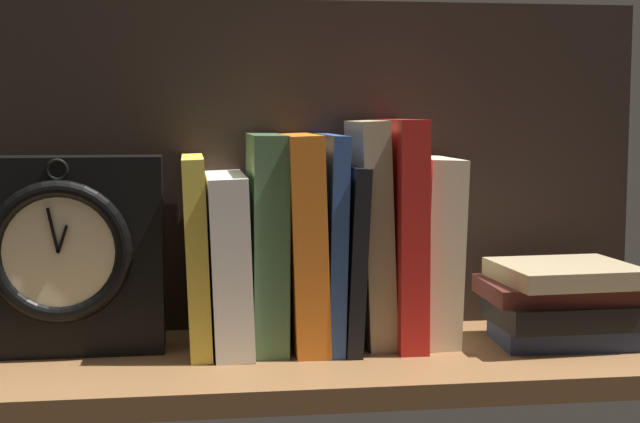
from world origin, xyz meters
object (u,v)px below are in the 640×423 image
(book_black_skeptic, at_px, (347,254))
(framed_clock, at_px, (63,254))
(book_stack_side, at_px, (564,302))
(book_white_catcher, at_px, (229,261))
(book_green_romantic, at_px, (267,240))
(book_red_requiem, at_px, (399,231))
(book_blue_modern, at_px, (329,240))
(book_orange_pandolfini, at_px, (302,240))
(book_yellow_seinlanguage, at_px, (197,252))
(book_tan_shortstories, at_px, (370,232))
(book_cream_twain, at_px, (433,249))

(book_black_skeptic, xyz_separation_m, framed_clock, (-0.32, -0.01, 0.01))
(framed_clock, bearing_deg, book_black_skeptic, 1.27)
(framed_clock, relative_size, book_stack_side, 1.19)
(book_stack_side, bearing_deg, book_white_catcher, 173.60)
(book_white_catcher, bearing_deg, book_green_romantic, 0.00)
(book_red_requiem, xyz_separation_m, framed_clock, (-0.38, -0.01, -0.02))
(book_white_catcher, xyz_separation_m, book_stack_side, (0.38, -0.04, -0.05))
(book_green_romantic, xyz_separation_m, book_blue_modern, (0.07, 0.00, -0.00))
(book_green_romantic, relative_size, book_blue_modern, 1.00)
(book_white_catcher, bearing_deg, book_stack_side, -6.40)
(book_black_skeptic, xyz_separation_m, book_stack_side, (0.25, -0.04, -0.05))
(book_white_catcher, xyz_separation_m, book_orange_pandolfini, (0.08, 0.00, 0.02))
(book_yellow_seinlanguage, distance_m, book_stack_side, 0.42)
(book_green_romantic, height_order, book_tan_shortstories, book_tan_shortstories)
(book_black_skeptic, relative_size, book_tan_shortstories, 0.80)
(book_tan_shortstories, relative_size, book_stack_side, 1.40)
(book_orange_pandolfini, xyz_separation_m, book_tan_shortstories, (0.08, 0.00, 0.01))
(book_orange_pandolfini, relative_size, book_red_requiem, 0.93)
(book_white_catcher, relative_size, book_black_skeptic, 0.95)
(book_white_catcher, bearing_deg, framed_clock, -177.77)
(book_blue_modern, xyz_separation_m, book_tan_shortstories, (0.05, 0.00, 0.01))
(book_white_catcher, height_order, framed_clock, framed_clock)
(book_white_catcher, bearing_deg, book_orange_pandolfini, 0.00)
(book_yellow_seinlanguage, bearing_deg, book_red_requiem, 0.00)
(book_blue_modern, relative_size, book_red_requiem, 0.93)
(book_blue_modern, bearing_deg, book_orange_pandolfini, 180.00)
(book_yellow_seinlanguage, height_order, book_tan_shortstories, book_tan_shortstories)
(framed_clock, bearing_deg, book_red_requiem, 1.07)
(book_white_catcher, height_order, book_stack_side, book_white_catcher)
(book_red_requiem, relative_size, framed_clock, 1.18)
(book_yellow_seinlanguage, bearing_deg, book_stack_side, -5.85)
(book_blue_modern, relative_size, book_black_skeptic, 1.17)
(book_tan_shortstories, bearing_deg, book_blue_modern, 180.00)
(book_cream_twain, bearing_deg, book_red_requiem, 180.00)
(book_blue_modern, height_order, book_cream_twain, book_blue_modern)
(book_cream_twain, bearing_deg, book_white_catcher, 180.00)
(book_red_requiem, bearing_deg, book_yellow_seinlanguage, 180.00)
(book_cream_twain, bearing_deg, book_blue_modern, 180.00)
(book_yellow_seinlanguage, xyz_separation_m, book_cream_twain, (0.27, 0.00, -0.00))
(book_blue_modern, xyz_separation_m, book_red_requiem, (0.08, 0.00, 0.01))
(book_white_catcher, height_order, book_black_skeptic, book_black_skeptic)
(book_green_romantic, bearing_deg, book_yellow_seinlanguage, 180.00)
(book_white_catcher, height_order, book_blue_modern, book_blue_modern)
(book_cream_twain, bearing_deg, book_tan_shortstories, 180.00)
(book_yellow_seinlanguage, distance_m, framed_clock, 0.15)
(book_black_skeptic, distance_m, book_stack_side, 0.26)
(book_green_romantic, xyz_separation_m, book_orange_pandolfini, (0.04, 0.00, -0.00))
(book_red_requiem, relative_size, book_stack_side, 1.40)
(book_black_skeptic, distance_m, book_red_requiem, 0.07)
(book_white_catcher, relative_size, book_orange_pandolfini, 0.81)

